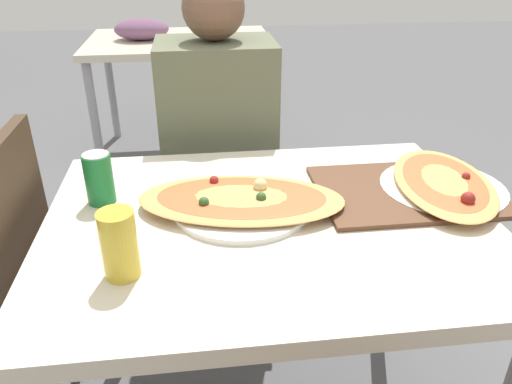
{
  "coord_description": "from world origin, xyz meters",
  "views": [
    {
      "loc": [
        -0.15,
        -0.97,
        1.32
      ],
      "look_at": [
        -0.03,
        0.02,
        0.8
      ],
      "focal_mm": 35.0,
      "sensor_mm": 36.0,
      "label": 1
    }
  ],
  "objects_px": {
    "chair_far_seated": "(219,175)",
    "soda_can": "(99,178)",
    "pizza_main": "(241,201)",
    "drink_glass": "(119,245)",
    "dining_table": "(269,249)",
    "pizza_second": "(443,184)",
    "person_seated": "(218,136)"
  },
  "relations": [
    {
      "from": "chair_far_seated",
      "to": "soda_can",
      "type": "distance_m",
      "value": 0.74
    },
    {
      "from": "pizza_main",
      "to": "drink_glass",
      "type": "xyz_separation_m",
      "value": [
        -0.25,
        -0.23,
        0.05
      ]
    },
    {
      "from": "dining_table",
      "to": "pizza_second",
      "type": "height_order",
      "value": "pizza_second"
    },
    {
      "from": "drink_glass",
      "to": "pizza_main",
      "type": "bearing_deg",
      "value": 42.43
    },
    {
      "from": "dining_table",
      "to": "chair_far_seated",
      "type": "relative_size",
      "value": 1.11
    },
    {
      "from": "chair_far_seated",
      "to": "pizza_second",
      "type": "height_order",
      "value": "chair_far_seated"
    },
    {
      "from": "dining_table",
      "to": "chair_far_seated",
      "type": "bearing_deg",
      "value": 96.6
    },
    {
      "from": "pizza_main",
      "to": "soda_can",
      "type": "distance_m",
      "value": 0.34
    },
    {
      "from": "person_seated",
      "to": "pizza_main",
      "type": "bearing_deg",
      "value": 92.48
    },
    {
      "from": "chair_far_seated",
      "to": "drink_glass",
      "type": "relative_size",
      "value": 6.75
    },
    {
      "from": "dining_table",
      "to": "drink_glass",
      "type": "relative_size",
      "value": 7.5
    },
    {
      "from": "person_seated",
      "to": "pizza_second",
      "type": "relative_size",
      "value": 2.74
    },
    {
      "from": "chair_far_seated",
      "to": "pizza_main",
      "type": "bearing_deg",
      "value": 92.04
    },
    {
      "from": "drink_glass",
      "to": "pizza_second",
      "type": "height_order",
      "value": "drink_glass"
    },
    {
      "from": "chair_far_seated",
      "to": "soda_can",
      "type": "relative_size",
      "value": 7.36
    },
    {
      "from": "chair_far_seated",
      "to": "person_seated",
      "type": "height_order",
      "value": "person_seated"
    },
    {
      "from": "pizza_second",
      "to": "drink_glass",
      "type": "bearing_deg",
      "value": -161.71
    },
    {
      "from": "dining_table",
      "to": "pizza_second",
      "type": "xyz_separation_m",
      "value": [
        0.45,
        0.08,
        0.11
      ]
    },
    {
      "from": "pizza_main",
      "to": "soda_can",
      "type": "xyz_separation_m",
      "value": [
        -0.33,
        0.07,
        0.04
      ]
    },
    {
      "from": "dining_table",
      "to": "chair_far_seated",
      "type": "distance_m",
      "value": 0.75
    },
    {
      "from": "person_seated",
      "to": "pizza_main",
      "type": "height_order",
      "value": "person_seated"
    },
    {
      "from": "dining_table",
      "to": "pizza_main",
      "type": "relative_size",
      "value": 1.97
    },
    {
      "from": "pizza_main",
      "to": "pizza_second",
      "type": "xyz_separation_m",
      "value": [
        0.51,
        0.02,
        -0.0
      ]
    },
    {
      "from": "dining_table",
      "to": "chair_far_seated",
      "type": "xyz_separation_m",
      "value": [
        -0.08,
        0.73,
        -0.15
      ]
    },
    {
      "from": "drink_glass",
      "to": "pizza_second",
      "type": "distance_m",
      "value": 0.8
    },
    {
      "from": "dining_table",
      "to": "person_seated",
      "type": "distance_m",
      "value": 0.62
    },
    {
      "from": "dining_table",
      "to": "pizza_main",
      "type": "xyz_separation_m",
      "value": [
        -0.06,
        0.05,
        0.11
      ]
    },
    {
      "from": "chair_far_seated",
      "to": "soda_can",
      "type": "bearing_deg",
      "value": 62.94
    },
    {
      "from": "person_seated",
      "to": "pizza_second",
      "type": "bearing_deg",
      "value": 135.11
    },
    {
      "from": "pizza_second",
      "to": "soda_can",
      "type": "bearing_deg",
      "value": 176.61
    },
    {
      "from": "person_seated",
      "to": "drink_glass",
      "type": "relative_size",
      "value": 8.9
    },
    {
      "from": "person_seated",
      "to": "drink_glass",
      "type": "bearing_deg",
      "value": 73.99
    }
  ]
}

